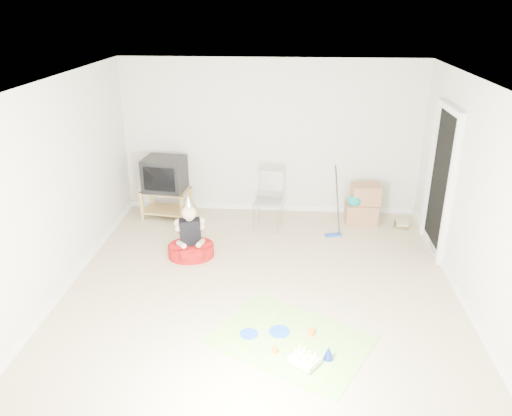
# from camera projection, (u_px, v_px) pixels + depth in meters

# --- Properties ---
(ground) EXTENTS (5.00, 5.00, 0.00)m
(ground) POSITION_uv_depth(u_px,v_px,m) (261.00, 283.00, 6.54)
(ground) COLOR #C5B28D
(ground) RESTS_ON ground
(doorway_recess) EXTENTS (0.02, 0.90, 2.05)m
(doorway_recess) POSITION_uv_depth(u_px,v_px,m) (441.00, 183.00, 7.08)
(doorway_recess) COLOR black
(doorway_recess) RESTS_ON ground
(tv_stand) EXTENTS (0.84, 0.60, 0.48)m
(tv_stand) POSITION_uv_depth(u_px,v_px,m) (167.00, 201.00, 8.44)
(tv_stand) COLOR #AA864D
(tv_stand) RESTS_ON ground
(crt_tv) EXTENTS (0.70, 0.60, 0.56)m
(crt_tv) POSITION_uv_depth(u_px,v_px,m) (165.00, 174.00, 8.26)
(crt_tv) COLOR black
(crt_tv) RESTS_ON tv_stand
(folding_chair) EXTENTS (0.48, 0.46, 0.95)m
(folding_chair) POSITION_uv_depth(u_px,v_px,m) (268.00, 202.00, 7.94)
(folding_chair) COLOR #96969B
(folding_chair) RESTS_ON ground
(cardboard_boxes) EXTENTS (0.55, 0.43, 0.65)m
(cardboard_boxes) POSITION_uv_depth(u_px,v_px,m) (362.00, 205.00, 8.21)
(cardboard_boxes) COLOR #9F6F4D
(cardboard_boxes) RESTS_ON ground
(floor_mop) EXTENTS (0.28, 0.35, 1.07)m
(floor_mop) POSITION_uv_depth(u_px,v_px,m) (334.00, 220.00, 7.75)
(floor_mop) COLOR #213EA9
(floor_mop) RESTS_ON ground
(book_pile) EXTENTS (0.27, 0.31, 0.09)m
(book_pile) POSITION_uv_depth(u_px,v_px,m) (401.00, 224.00, 8.16)
(book_pile) COLOR #22683C
(book_pile) RESTS_ON ground
(seated_woman) EXTENTS (0.79, 0.79, 0.95)m
(seated_woman) POSITION_uv_depth(u_px,v_px,m) (191.00, 243.00, 7.15)
(seated_woman) COLOR #AC0F0F
(seated_woman) RESTS_ON ground
(party_mat) EXTENTS (1.99, 1.81, 0.01)m
(party_mat) POSITION_uv_depth(u_px,v_px,m) (290.00, 340.00, 5.45)
(party_mat) COLOR #F8348D
(party_mat) RESTS_ON ground
(birthday_cake) EXTENTS (0.35, 0.34, 0.14)m
(birthday_cake) POSITION_uv_depth(u_px,v_px,m) (304.00, 361.00, 5.07)
(birthday_cake) COLOR white
(birthday_cake) RESTS_ON party_mat
(blue_plate_near) EXTENTS (0.32, 0.32, 0.01)m
(blue_plate_near) POSITION_uv_depth(u_px,v_px,m) (279.00, 332.00, 5.56)
(blue_plate_near) COLOR blue
(blue_plate_near) RESTS_ON party_mat
(blue_plate_far) EXTENTS (0.24, 0.24, 0.01)m
(blue_plate_far) POSITION_uv_depth(u_px,v_px,m) (249.00, 334.00, 5.53)
(blue_plate_far) COLOR blue
(blue_plate_far) RESTS_ON party_mat
(orange_cup_near) EXTENTS (0.10, 0.10, 0.08)m
(orange_cup_near) POSITION_uv_depth(u_px,v_px,m) (311.00, 332.00, 5.50)
(orange_cup_near) COLOR orange
(orange_cup_near) RESTS_ON party_mat
(orange_cup_far) EXTENTS (0.07, 0.07, 0.07)m
(orange_cup_far) POSITION_uv_depth(u_px,v_px,m) (275.00, 350.00, 5.23)
(orange_cup_far) COLOR orange
(orange_cup_far) RESTS_ON party_mat
(blue_party_hat) EXTENTS (0.14, 0.14, 0.16)m
(blue_party_hat) POSITION_uv_depth(u_px,v_px,m) (328.00, 352.00, 5.12)
(blue_party_hat) COLOR #1830AC
(blue_party_hat) RESTS_ON party_mat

